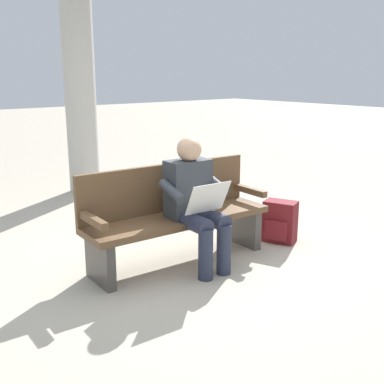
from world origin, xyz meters
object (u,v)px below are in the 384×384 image
(person_seated, at_px, (195,200))
(backpack, at_px, (280,222))
(bench_near, at_px, (175,213))
(support_pillar, at_px, (80,87))

(person_seated, height_order, backpack, person_seated)
(bench_near, xyz_separation_m, support_pillar, (-0.57, -2.98, 1.06))
(support_pillar, bearing_deg, bench_near, 79.21)
(backpack, bearing_deg, bench_near, -14.04)
(person_seated, bearing_deg, bench_near, -74.51)
(bench_near, bearing_deg, backpack, 169.09)
(backpack, height_order, support_pillar, support_pillar)
(bench_near, distance_m, backpack, 1.21)
(person_seated, height_order, support_pillar, support_pillar)
(person_seated, xyz_separation_m, backpack, (-1.10, 0.05, -0.41))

